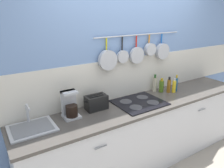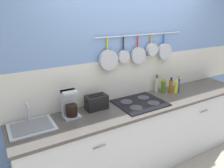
{
  "view_description": "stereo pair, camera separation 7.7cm",
  "coord_description": "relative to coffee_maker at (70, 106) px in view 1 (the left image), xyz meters",
  "views": [
    {
      "loc": [
        -1.73,
        -1.95,
        2.07
      ],
      "look_at": [
        -0.49,
        0.0,
        1.27
      ],
      "focal_mm": 35.0,
      "sensor_mm": 36.0,
      "label": 1
    },
    {
      "loc": [
        -1.66,
        -1.99,
        2.07
      ],
      "look_at": [
        -0.49,
        0.0,
        1.27
      ],
      "focal_mm": 35.0,
      "sensor_mm": 36.0,
      "label": 2
    }
  ],
  "objects": [
    {
      "name": "bottle_vinegar",
      "position": [
        1.48,
        -0.05,
        -0.02
      ],
      "size": [
        0.05,
        0.05,
        0.23
      ],
      "color": "#8C5919",
      "rests_on": "countertop"
    },
    {
      "name": "cabinet_base",
      "position": [
        0.95,
        -0.14,
        -0.61
      ],
      "size": [
        3.24,
        0.58,
        0.89
      ],
      "color": "silver",
      "rests_on": "ground_plane"
    },
    {
      "name": "toaster",
      "position": [
        0.33,
        0.02,
        -0.04
      ],
      "size": [
        0.27,
        0.15,
        0.18
      ],
      "color": "black",
      "rests_on": "countertop"
    },
    {
      "name": "countertop",
      "position": [
        0.95,
        -0.14,
        -0.14
      ],
      "size": [
        3.28,
        0.6,
        0.03
      ],
      "color": "#4C4742",
      "rests_on": "cabinet_base"
    },
    {
      "name": "cooktop",
      "position": [
        0.88,
        -0.12,
        -0.12
      ],
      "size": [
        0.61,
        0.52,
        0.01
      ],
      "color": "black",
      "rests_on": "countertop"
    },
    {
      "name": "sink_basin",
      "position": [
        -0.43,
        -0.04,
        -0.11
      ],
      "size": [
        0.45,
        0.36,
        0.22
      ],
      "color": "#B7BABF",
      "rests_on": "countertop"
    },
    {
      "name": "bottle_sesame_oil",
      "position": [
        1.6,
        -0.07,
        -0.02
      ],
      "size": [
        0.04,
        0.04,
        0.24
      ],
      "color": "navy",
      "rests_on": "countertop"
    },
    {
      "name": "wall_back",
      "position": [
        0.95,
        0.2,
        0.23
      ],
      "size": [
        7.2,
        0.15,
        2.6
      ],
      "color": "#7293C6",
      "rests_on": "ground_plane"
    },
    {
      "name": "coffee_maker",
      "position": [
        0.0,
        0.0,
        0.0
      ],
      "size": [
        0.18,
        0.17,
        0.3
      ],
      "color": "#B7BABF",
      "rests_on": "countertop"
    },
    {
      "name": "bottle_dish_soap",
      "position": [
        1.33,
        0.09,
        -0.01
      ],
      "size": [
        0.05,
        0.05,
        0.25
      ],
      "color": "#BFB799",
      "rests_on": "countertop"
    },
    {
      "name": "bottle_cooking_wine",
      "position": [
        1.41,
        0.03,
        -0.04
      ],
      "size": [
        0.07,
        0.07,
        0.2
      ],
      "color": "#4C721E",
      "rests_on": "countertop"
    },
    {
      "name": "bottle_hot_sauce",
      "position": [
        1.54,
        -0.09,
        -0.03
      ],
      "size": [
        0.05,
        0.05,
        0.21
      ],
      "color": "yellow",
      "rests_on": "countertop"
    },
    {
      "name": "ground_plane",
      "position": [
        0.95,
        -0.14,
        -1.05
      ],
      "size": [
        12.0,
        12.0,
        0.0
      ],
      "primitive_type": "plane",
      "color": "#9E9384"
    }
  ]
}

